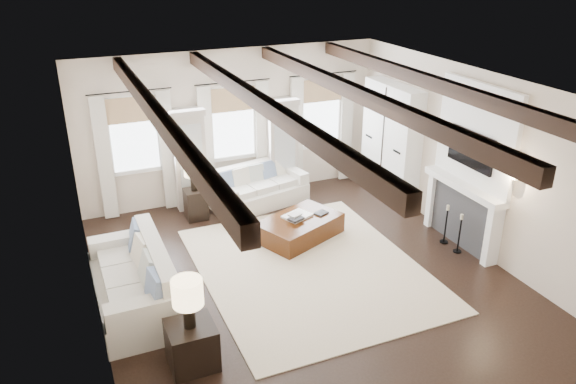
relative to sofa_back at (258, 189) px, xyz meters
name	(u,v)px	position (x,y,z in m)	size (l,w,h in m)	color
ground	(306,279)	(-0.31, -3.11, -0.34)	(7.50, 7.50, 0.00)	black
room_shell	(325,149)	(0.44, -2.22, 1.54)	(6.54, 7.54, 3.22)	beige
area_rug	(310,268)	(-0.12, -2.84, -0.33)	(3.57, 4.40, 0.02)	beige
sofa_back	(258,189)	(0.00, 0.00, 0.00)	(2.13, 1.30, 0.85)	silver
sofa_left	(137,283)	(-2.99, -2.78, 0.05)	(1.06, 2.33, 1.00)	silver
ottoman	(299,228)	(0.18, -1.76, -0.14)	(1.53, 0.96, 0.40)	black
tray	(297,216)	(0.17, -1.67, 0.08)	(0.50, 0.38, 0.04)	white
book_lower	(296,219)	(0.06, -1.85, 0.12)	(0.26, 0.20, 0.04)	#262628
book_upper	(295,215)	(0.08, -1.75, 0.15)	(0.22, 0.17, 0.03)	beige
book_loose	(321,213)	(0.64, -1.73, 0.07)	(0.24, 0.18, 0.03)	#262628
side_table_front	(192,345)	(-2.55, -4.41, -0.04)	(0.61, 0.61, 0.61)	black
lamp_front	(188,295)	(-2.55, -4.41, 0.73)	(0.40, 0.40, 0.69)	black
side_table_back	(196,204)	(-1.40, -0.17, -0.03)	(0.41, 0.41, 0.62)	black
lamp_back	(193,170)	(-1.40, -0.17, 0.71)	(0.37, 0.37, 0.64)	black
candlestick_near	(459,236)	(2.59, -3.37, -0.03)	(0.15, 0.15, 0.75)	black
candlestick_far	(446,227)	(2.59, -2.98, -0.03)	(0.15, 0.15, 0.76)	black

